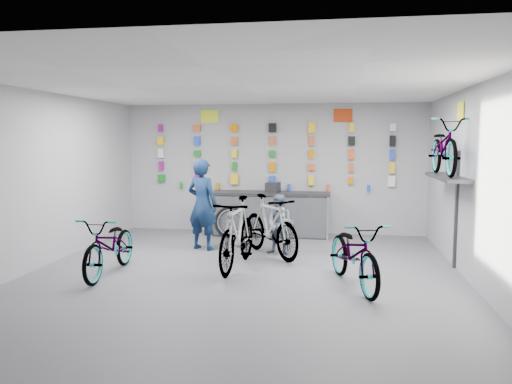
% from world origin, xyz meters
% --- Properties ---
extents(floor, '(8.00, 8.00, 0.00)m').
position_xyz_m(floor, '(0.00, 0.00, 0.00)').
color(floor, '#4D4D52').
rests_on(floor, ground).
extents(ceiling, '(8.00, 8.00, 0.00)m').
position_xyz_m(ceiling, '(0.00, 0.00, 3.00)').
color(ceiling, white).
rests_on(ceiling, wall_back).
extents(wall_back, '(7.00, 0.00, 7.00)m').
position_xyz_m(wall_back, '(0.00, 4.00, 1.50)').
color(wall_back, '#ACACAE').
rests_on(wall_back, floor).
extents(wall_front, '(7.00, 0.00, 7.00)m').
position_xyz_m(wall_front, '(0.00, -4.00, 1.50)').
color(wall_front, '#ACACAE').
rests_on(wall_front, floor).
extents(wall_left, '(0.00, 8.00, 8.00)m').
position_xyz_m(wall_left, '(-3.50, 0.00, 1.50)').
color(wall_left, '#ACACAE').
rests_on(wall_left, floor).
extents(wall_right, '(0.00, 8.00, 8.00)m').
position_xyz_m(wall_right, '(3.50, 0.00, 1.50)').
color(wall_right, '#ACACAE').
rests_on(wall_right, floor).
extents(counter, '(2.70, 0.66, 1.00)m').
position_xyz_m(counter, '(0.00, 3.54, 0.49)').
color(counter, black).
rests_on(counter, floor).
extents(merch_wall, '(5.56, 0.08, 1.57)m').
position_xyz_m(merch_wall, '(0.01, 3.93, 1.80)').
color(merch_wall, '#167C1E').
rests_on(merch_wall, wall_back).
extents(wall_bracket, '(0.39, 1.90, 2.00)m').
position_xyz_m(wall_bracket, '(3.33, 1.20, 1.46)').
color(wall_bracket, '#333338').
rests_on(wall_bracket, wall_right).
extents(sign_left, '(0.42, 0.02, 0.30)m').
position_xyz_m(sign_left, '(-1.50, 3.98, 2.72)').
color(sign_left, '#EFFF2C').
rests_on(sign_left, wall_back).
extents(sign_right, '(0.42, 0.02, 0.30)m').
position_xyz_m(sign_right, '(1.60, 3.98, 2.72)').
color(sign_right, '#C63B13').
rests_on(sign_right, wall_back).
extents(sign_side, '(0.02, 0.40, 0.30)m').
position_xyz_m(sign_side, '(3.48, 1.20, 2.65)').
color(sign_side, '#EFFF2C').
rests_on(sign_side, wall_right).
extents(bike_left, '(0.71, 1.87, 0.97)m').
position_xyz_m(bike_left, '(-2.12, -0.14, 0.49)').
color(bike_left, gray).
rests_on(bike_left, floor).
extents(bike_center, '(0.73, 2.05, 1.21)m').
position_xyz_m(bike_center, '(-0.17, 0.58, 0.60)').
color(bike_center, gray).
rests_on(bike_center, floor).
extents(bike_right, '(1.24, 2.05, 1.01)m').
position_xyz_m(bike_right, '(1.75, -0.20, 0.51)').
color(bike_right, gray).
rests_on(bike_right, floor).
extents(bike_service, '(1.60, 1.83, 1.14)m').
position_xyz_m(bike_service, '(0.26, 1.57, 0.57)').
color(bike_service, gray).
rests_on(bike_service, floor).
extents(bike_wall, '(0.63, 1.80, 0.95)m').
position_xyz_m(bike_wall, '(3.25, 1.20, 2.05)').
color(bike_wall, gray).
rests_on(bike_wall, wall_bracket).
extents(clerk, '(0.76, 0.62, 1.80)m').
position_xyz_m(clerk, '(-1.14, 1.93, 0.90)').
color(clerk, '#102547').
rests_on(clerk, floor).
extents(customer, '(0.65, 0.55, 1.15)m').
position_xyz_m(customer, '(0.44, 1.72, 0.58)').
color(customer, slate).
rests_on(customer, floor).
extents(spare_wheel, '(0.71, 0.22, 0.71)m').
position_xyz_m(spare_wheel, '(-0.85, 3.17, 0.35)').
color(spare_wheel, black).
rests_on(spare_wheel, floor).
extents(register, '(0.34, 0.35, 0.22)m').
position_xyz_m(register, '(0.06, 3.55, 1.11)').
color(register, black).
rests_on(register, counter).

